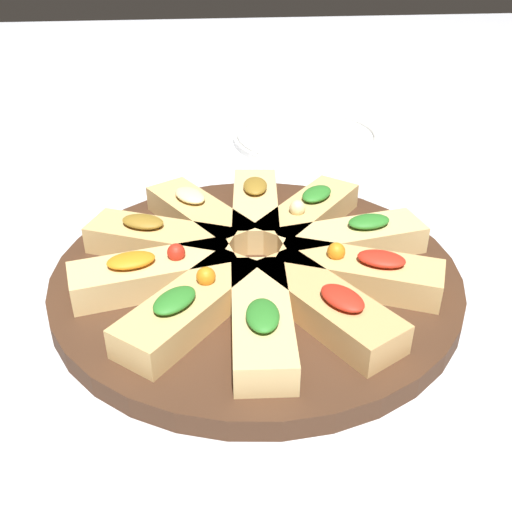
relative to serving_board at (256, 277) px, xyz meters
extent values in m
plane|color=silver|center=(0.00, 0.00, -0.01)|extent=(3.00, 3.00, 0.00)
cylinder|color=#422819|center=(0.00, 0.00, 0.00)|extent=(0.42, 0.42, 0.02)
cube|color=tan|center=(0.08, -0.07, 0.03)|extent=(0.16, 0.14, 0.03)
ellipsoid|color=#2D7A28|center=(0.10, -0.08, 0.05)|extent=(0.05, 0.05, 0.01)
sphere|color=orange|center=(0.06, -0.05, 0.05)|extent=(0.02, 0.02, 0.02)
cube|color=#DBB775|center=(0.11, -0.01, 0.03)|extent=(0.16, 0.06, 0.03)
ellipsoid|color=#2D7A28|center=(0.13, -0.01, 0.05)|extent=(0.05, 0.03, 0.01)
cube|color=tan|center=(0.09, 0.06, 0.03)|extent=(0.16, 0.13, 0.03)
ellipsoid|color=red|center=(0.11, 0.07, 0.05)|extent=(0.05, 0.05, 0.01)
cube|color=tan|center=(0.04, 0.10, 0.03)|extent=(0.11, 0.17, 0.03)
ellipsoid|color=red|center=(0.05, 0.12, 0.05)|extent=(0.04, 0.05, 0.01)
sphere|color=orange|center=(0.03, 0.08, 0.05)|extent=(0.02, 0.02, 0.02)
cube|color=#DBB775|center=(-0.02, 0.10, 0.03)|extent=(0.08, 0.17, 0.03)
ellipsoid|color=#2D7A28|center=(-0.03, 0.12, 0.05)|extent=(0.04, 0.05, 0.01)
cube|color=tan|center=(-0.08, 0.07, 0.03)|extent=(0.16, 0.14, 0.03)
ellipsoid|color=#2D7A28|center=(-0.10, 0.08, 0.05)|extent=(0.05, 0.05, 0.01)
sphere|color=beige|center=(-0.06, 0.05, 0.05)|extent=(0.02, 0.02, 0.02)
cube|color=#DBB775|center=(-0.11, 0.01, 0.03)|extent=(0.16, 0.07, 0.03)
ellipsoid|color=olive|center=(-0.13, 0.01, 0.05)|extent=(0.05, 0.03, 0.01)
cube|color=tan|center=(-0.09, -0.06, 0.03)|extent=(0.16, 0.13, 0.03)
ellipsoid|color=beige|center=(-0.11, -0.07, 0.05)|extent=(0.05, 0.05, 0.01)
cube|color=tan|center=(-0.04, -0.10, 0.03)|extent=(0.11, 0.17, 0.03)
ellipsoid|color=olive|center=(-0.05, -0.12, 0.05)|extent=(0.04, 0.05, 0.01)
cube|color=#DBB775|center=(0.02, -0.10, 0.03)|extent=(0.09, 0.17, 0.03)
ellipsoid|color=orange|center=(0.03, -0.12, 0.05)|extent=(0.04, 0.05, 0.01)
sphere|color=red|center=(0.02, -0.08, 0.05)|extent=(0.02, 0.02, 0.02)
cylinder|color=white|center=(-0.41, 0.12, -0.01)|extent=(0.25, 0.25, 0.01)
torus|color=white|center=(-0.41, 0.12, 0.00)|extent=(0.23, 0.23, 0.01)
camera|label=1|loc=(0.52, -0.05, 0.35)|focal=42.00mm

